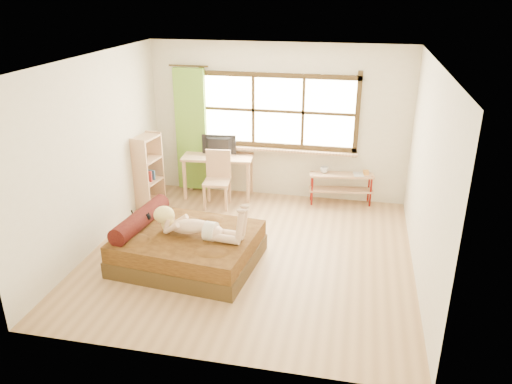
% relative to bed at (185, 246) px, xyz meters
% --- Properties ---
extents(floor, '(4.50, 4.50, 0.00)m').
position_rel_bed_xyz_m(floor, '(0.82, 0.42, -0.25)').
color(floor, '#9E754C').
rests_on(floor, ground).
extents(ceiling, '(4.50, 4.50, 0.00)m').
position_rel_bed_xyz_m(ceiling, '(0.82, 0.42, 2.45)').
color(ceiling, white).
rests_on(ceiling, wall_back).
extents(wall_back, '(4.50, 0.00, 4.50)m').
position_rel_bed_xyz_m(wall_back, '(0.82, 2.67, 1.10)').
color(wall_back, silver).
rests_on(wall_back, floor).
extents(wall_front, '(4.50, 0.00, 4.50)m').
position_rel_bed_xyz_m(wall_front, '(0.82, -1.83, 1.10)').
color(wall_front, silver).
rests_on(wall_front, floor).
extents(wall_left, '(0.00, 4.50, 4.50)m').
position_rel_bed_xyz_m(wall_left, '(-1.43, 0.42, 1.10)').
color(wall_left, silver).
rests_on(wall_left, floor).
extents(wall_right, '(0.00, 4.50, 4.50)m').
position_rel_bed_xyz_m(wall_right, '(3.07, 0.42, 1.10)').
color(wall_right, silver).
rests_on(wall_right, floor).
extents(window, '(2.80, 0.16, 1.46)m').
position_rel_bed_xyz_m(window, '(0.82, 2.64, 1.26)').
color(window, '#FFEDBF').
rests_on(window, wall_back).
extents(curtain, '(0.55, 0.10, 2.20)m').
position_rel_bed_xyz_m(curtain, '(-0.73, 2.55, 0.90)').
color(curtain, olive).
rests_on(curtain, wall_back).
extents(bed, '(1.96, 1.64, 0.69)m').
position_rel_bed_xyz_m(bed, '(0.00, 0.00, 0.00)').
color(bed, '#372710').
rests_on(bed, floor).
extents(woman, '(1.30, 0.50, 0.54)m').
position_rel_bed_xyz_m(woman, '(0.19, -0.05, 0.48)').
color(woman, '#DEB28F').
rests_on(woman, bed).
extents(kitten, '(0.28, 0.14, 0.22)m').
position_rel_bed_xyz_m(kitten, '(-0.68, 0.10, 0.32)').
color(kitten, black).
rests_on(kitten, bed).
extents(desk, '(1.28, 0.68, 0.77)m').
position_rel_bed_xyz_m(desk, '(-0.20, 2.37, 0.42)').
color(desk, tan).
rests_on(desk, floor).
extents(monitor, '(0.61, 0.14, 0.35)m').
position_rel_bed_xyz_m(monitor, '(-0.20, 2.42, 0.70)').
color(monitor, black).
rests_on(monitor, desk).
extents(chair, '(0.47, 0.47, 0.96)m').
position_rel_bed_xyz_m(chair, '(-0.10, 2.00, 0.29)').
color(chair, tan).
rests_on(chair, floor).
extents(pipe_shelf, '(1.12, 0.43, 0.62)m').
position_rel_bed_xyz_m(pipe_shelf, '(1.99, 2.49, 0.16)').
color(pipe_shelf, tan).
rests_on(pipe_shelf, floor).
extents(cup, '(0.16, 0.16, 0.11)m').
position_rel_bed_xyz_m(cup, '(1.67, 2.49, 0.35)').
color(cup, gray).
rests_on(cup, pipe_shelf).
extents(book, '(0.20, 0.25, 0.02)m').
position_rel_bed_xyz_m(book, '(2.17, 2.49, 0.31)').
color(book, gray).
rests_on(book, pipe_shelf).
extents(bookshelf, '(0.38, 0.58, 1.24)m').
position_rel_bed_xyz_m(bookshelf, '(-1.26, 1.75, 0.39)').
color(bookshelf, tan).
rests_on(bookshelf, floor).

